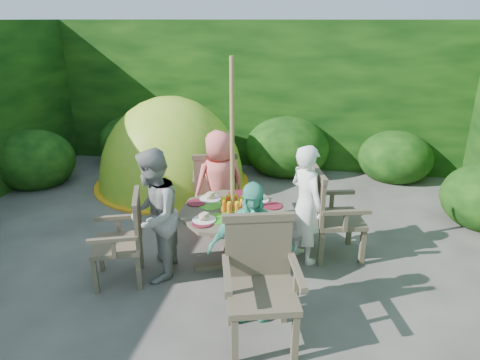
% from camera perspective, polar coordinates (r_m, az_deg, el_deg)
% --- Properties ---
extents(ground, '(60.00, 60.00, 0.00)m').
position_cam_1_polar(ground, '(4.68, -5.16, -11.84)').
color(ground, '#403D39').
rests_on(ground, ground).
extents(hedge_enclosure, '(9.00, 9.00, 2.50)m').
position_cam_1_polar(hedge_enclosure, '(5.39, -1.70, 7.15)').
color(hedge_enclosure, black).
rests_on(hedge_enclosure, ground).
extents(patio_table, '(1.51, 1.51, 0.80)m').
position_cam_1_polar(patio_table, '(4.46, -0.93, -5.24)').
color(patio_table, '#453C2D').
rests_on(patio_table, ground).
extents(parasol_pole, '(0.06, 0.06, 2.20)m').
position_cam_1_polar(parasol_pole, '(4.25, -1.02, 1.28)').
color(parasol_pole, olive).
rests_on(parasol_pole, ground).
extents(garden_chair_right, '(0.65, 0.70, 0.98)m').
position_cam_1_polar(garden_chair_right, '(4.80, 11.95, -4.29)').
color(garden_chair_right, '#453C2D').
rests_on(garden_chair_right, ground).
extents(garden_chair_left, '(0.63, 0.66, 0.89)m').
position_cam_1_polar(garden_chair_left, '(4.44, -15.16, -7.43)').
color(garden_chair_left, '#453C2D').
rests_on(garden_chair_left, ground).
extents(garden_chair_back, '(0.68, 0.63, 0.94)m').
position_cam_1_polar(garden_chair_back, '(5.47, -3.33, -0.90)').
color(garden_chair_back, '#453C2D').
rests_on(garden_chair_back, ground).
extents(garden_chair_front, '(0.72, 0.68, 1.01)m').
position_cam_1_polar(garden_chair_front, '(3.55, 2.74, -13.16)').
color(garden_chair_front, '#453C2D').
rests_on(garden_chair_front, ground).
extents(child_right, '(0.55, 0.57, 1.31)m').
position_cam_1_polar(child_right, '(4.63, 8.80, -3.23)').
color(child_right, white).
rests_on(child_right, ground).
extents(child_left, '(0.62, 0.74, 1.36)m').
position_cam_1_polar(child_left, '(4.34, -11.44, -4.71)').
color(child_left, gray).
rests_on(child_left, ground).
extents(child_back, '(0.76, 0.71, 1.31)m').
position_cam_1_polar(child_back, '(5.14, -2.72, -0.51)').
color(child_back, '#FF7169').
rests_on(child_back, ground).
extents(child_front, '(0.79, 0.44, 1.28)m').
position_cam_1_polar(child_front, '(3.73, 1.44, -9.47)').
color(child_front, '#54C4A6').
rests_on(child_front, ground).
extents(dome_tent, '(2.51, 2.51, 2.82)m').
position_cam_1_polar(dome_tent, '(7.05, -8.96, -0.45)').
color(dome_tent, '#7FCD27').
rests_on(dome_tent, ground).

